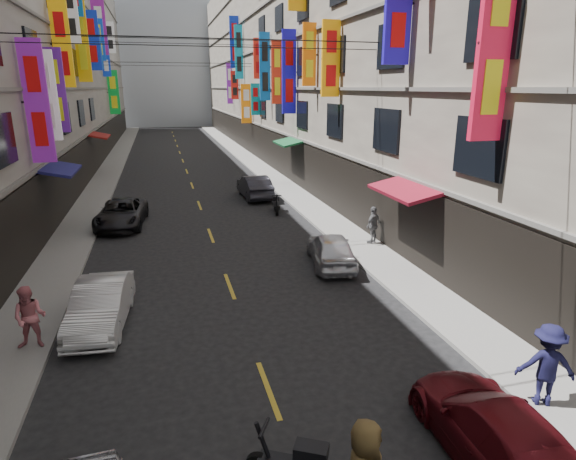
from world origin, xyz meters
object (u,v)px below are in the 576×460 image
scooter_far_right (276,204)px  car_right_near (498,434)px  car_right_mid (331,249)px  pedestrian_rnear (547,365)px  car_left_mid (101,305)px  pedestrian_rfar (373,225)px  pedestrian_lfar (30,317)px  car_right_far (254,187)px  car_left_far (122,213)px

scooter_far_right → car_right_near: (-0.42, -18.51, 0.18)m
car_right_mid → pedestrian_rnear: (1.40, -9.12, 0.38)m
car_left_mid → pedestrian_rfar: size_ratio=2.41×
scooter_far_right → pedestrian_lfar: size_ratio=1.10×
car_right_mid → pedestrian_rfar: size_ratio=2.34×
scooter_far_right → car_left_mid: (-7.72, -11.21, 0.19)m
scooter_far_right → pedestrian_rnear: bearing=104.2°
pedestrian_lfar → pedestrian_rfar: (11.90, 5.67, -0.03)m
car_right_far → car_right_near: bearing=88.0°
pedestrian_rfar → scooter_far_right: bearing=-101.5°
scooter_far_right → car_right_far: size_ratio=0.43×
car_left_mid → pedestrian_lfar: pedestrian_lfar is taller
pedestrian_rnear → pedestrian_rfar: pedestrian_rnear is taller
pedestrian_rnear → scooter_far_right: bearing=-59.2°
car_left_far → pedestrian_rfar: bearing=-23.7°
car_left_mid → car_right_far: bearing=69.1°
car_left_mid → pedestrian_rfar: pedestrian_rfar is taller
car_right_near → car_right_far: bearing=-86.2°
car_left_mid → scooter_far_right: bearing=60.5°
car_right_near → car_right_far: size_ratio=1.03×
car_left_mid → pedestrian_rnear: size_ratio=2.15×
car_left_mid → pedestrian_rfar: 11.37m
car_right_far → pedestrian_lfar: size_ratio=2.55×
car_left_mid → car_left_far: bearing=95.6°
car_right_near → car_right_far: 22.31m
scooter_far_right → pedestrian_rfar: size_ratio=1.13×
car_right_mid → pedestrian_rnear: 9.23m
pedestrian_lfar → car_left_far: bearing=89.5°
car_right_mid → pedestrian_rnear: pedestrian_rnear is taller
car_right_mid → pedestrian_lfar: pedestrian_lfar is taller
car_left_far → pedestrian_rnear: pedestrian_rnear is taller
pedestrian_lfar → car_right_far: bearing=67.7°
car_left_far → car_right_far: car_right_far is taller
car_right_mid → car_right_far: bearing=-77.4°
car_left_mid → car_left_far: (-0.10, 10.56, -0.00)m
car_right_mid → car_left_far: bearing=-33.9°
car_right_far → pedestrian_rfar: (3.08, -10.35, 0.22)m
scooter_far_right → car_right_far: car_right_far is taller
car_right_mid → pedestrian_rfar: (2.50, 1.74, 0.28)m
scooter_far_right → car_right_mid: bearing=100.2°
car_right_mid → pedestrian_rfar: pedestrian_rfar is taller
pedestrian_rnear → pedestrian_rfar: (1.10, 10.86, -0.10)m
car_right_near → scooter_far_right: bearing=-87.5°
car_left_mid → pedestrian_rfar: bearing=29.3°
car_left_far → car_right_far: bearing=36.8°
car_left_far → car_right_far: size_ratio=1.08×
car_left_mid → car_right_far: size_ratio=0.92×
car_left_mid → car_left_far: car_left_mid is taller
car_right_near → car_right_mid: 10.24m
scooter_far_right → pedestrian_lfar: 15.33m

